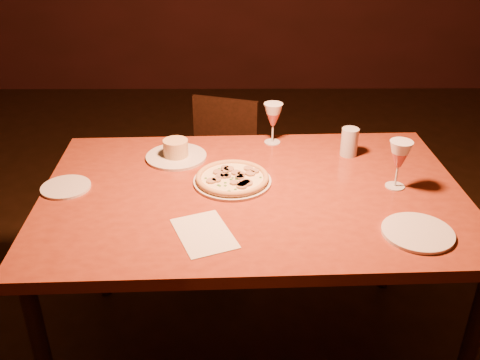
{
  "coord_description": "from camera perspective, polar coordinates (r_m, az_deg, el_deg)",
  "views": [
    {
      "loc": [
        0.12,
        -1.66,
        1.77
      ],
      "look_at": [
        0.13,
        0.07,
        0.83
      ],
      "focal_mm": 40.0,
      "sensor_mm": 36.0,
      "label": 1
    }
  ],
  "objects": [
    {
      "name": "side_plate_left",
      "position": [
        2.04,
        -18.08,
        -0.73
      ],
      "size": [
        0.18,
        0.18,
        0.01
      ],
      "primitive_type": "cylinder",
      "color": "silver",
      "rests_on": "dining_table"
    },
    {
      "name": "menu_card",
      "position": [
        1.7,
        -3.85,
        -5.69
      ],
      "size": [
        0.24,
        0.28,
        0.0
      ],
      "primitive_type": "cube",
      "rotation": [
        0.0,
        0.0,
        0.38
      ],
      "color": "beige",
      "rests_on": "dining_table"
    },
    {
      "name": "water_tumbler",
      "position": [
        2.21,
        11.59,
        4.0
      ],
      "size": [
        0.07,
        0.07,
        0.12
      ],
      "primitive_type": "cylinder",
      "color": "#AFB8BF",
      "rests_on": "dining_table"
    },
    {
      "name": "ramekin_saucer",
      "position": [
        2.17,
        -6.84,
        2.96
      ],
      "size": [
        0.24,
        0.24,
        0.08
      ],
      "color": "silver",
      "rests_on": "dining_table"
    },
    {
      "name": "wine_glass_far",
      "position": [
        2.27,
        3.53,
        6.04
      ],
      "size": [
        0.08,
        0.08,
        0.18
      ],
      "primitive_type": null,
      "color": "#AA4946",
      "rests_on": "dining_table"
    },
    {
      "name": "side_plate_near",
      "position": [
        1.78,
        18.43,
        -5.34
      ],
      "size": [
        0.23,
        0.23,
        0.01
      ],
      "primitive_type": "cylinder",
      "color": "silver",
      "rests_on": "dining_table"
    },
    {
      "name": "wine_glass_right",
      "position": [
        1.99,
        16.52,
        1.59
      ],
      "size": [
        0.08,
        0.08,
        0.18
      ],
      "primitive_type": null,
      "color": "#AA4946",
      "rests_on": "dining_table"
    },
    {
      "name": "floor",
      "position": [
        2.43,
        -3.33,
        -18.24
      ],
      "size": [
        7.0,
        7.0,
        0.0
      ],
      "primitive_type": "plane",
      "color": "black",
      "rests_on": "ground"
    },
    {
      "name": "chair_far",
      "position": [
        2.97,
        -2.21,
        1.86
      ],
      "size": [
        0.47,
        0.47,
        0.77
      ],
      "rotation": [
        0.0,
        0.0,
        -0.3
      ],
      "color": "black",
      "rests_on": "floor"
    },
    {
      "name": "dining_table",
      "position": [
        1.97,
        1.38,
        -2.92
      ],
      "size": [
        1.56,
        1.03,
        0.81
      ],
      "rotation": [
        0.0,
        0.0,
        0.04
      ],
      "color": "maroon",
      "rests_on": "floor"
    },
    {
      "name": "pizza_plate",
      "position": [
        1.97,
        -0.82,
        0.17
      ],
      "size": [
        0.29,
        0.29,
        0.03
      ],
      "color": "silver",
      "rests_on": "dining_table"
    }
  ]
}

